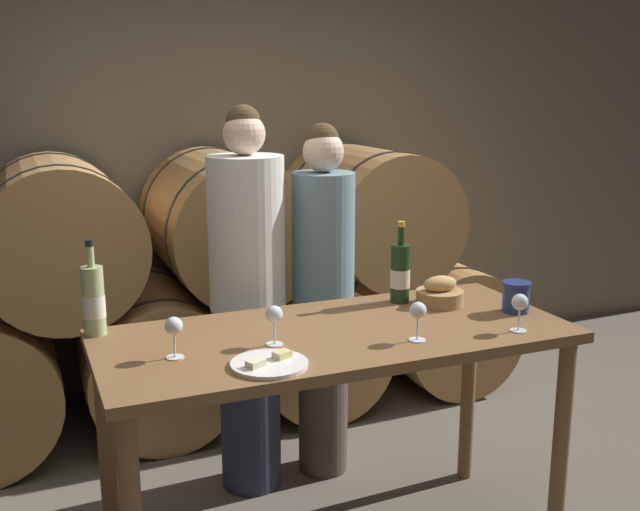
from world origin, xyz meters
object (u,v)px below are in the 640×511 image
wine_bottle_red (400,273)px  person_left (248,300)px  tasting_table (336,362)px  wine_glass_right (520,304)px  wine_glass_far_left (174,328)px  wine_glass_center (418,313)px  blue_crock (516,296)px  wine_bottle_white (94,301)px  bread_basket (440,294)px  cheese_plate (269,364)px  person_right (323,298)px  wine_glass_left (274,316)px

wine_bottle_red → person_left: bearing=142.9°
tasting_table → wine_glass_right: wine_glass_right is taller
wine_glass_far_left → wine_glass_center: bearing=-10.8°
wine_bottle_red → blue_crock: size_ratio=2.77×
blue_crock → wine_glass_far_left: 1.35m
wine_bottle_white → bread_basket: size_ratio=1.81×
blue_crock → cheese_plate: bearing=-170.5°
bread_basket → wine_glass_right: 0.41m
wine_glass_far_left → wine_glass_center: (0.82, -0.16, 0.00)m
person_right → wine_glass_far_left: (-0.82, -0.69, 0.17)m
tasting_table → wine_glass_left: size_ratio=12.26×
bread_basket → wine_glass_right: wine_glass_right is taller
bread_basket → wine_glass_left: (-0.78, -0.20, 0.06)m
person_right → cheese_plate: 1.04m
tasting_table → wine_bottle_white: wine_bottle_white is taller
tasting_table → wine_bottle_red: (0.39, 0.24, 0.24)m
person_right → bread_basket: person_right is taller
tasting_table → wine_glass_far_left: (-0.60, -0.05, 0.22)m
person_left → wine_bottle_white: 0.78m
blue_crock → wine_glass_right: bearing=-124.2°
wine_bottle_red → wine_glass_right: (0.22, -0.50, -0.02)m
wine_bottle_red → wine_glass_center: bearing=-111.0°
person_right → wine_bottle_red: person_right is taller
person_right → bread_basket: bearing=-58.6°
wine_glass_center → tasting_table: bearing=137.2°
wine_bottle_red → wine_bottle_white: (-1.20, 0.06, 0.00)m
person_left → bread_basket: 0.83m
cheese_plate → blue_crock: bearing=9.5°
person_left → person_right: 0.36m
tasting_table → bread_basket: bread_basket is taller
wine_bottle_white → bread_basket: bearing=-6.6°
tasting_table → bread_basket: size_ratio=8.96×
bread_basket → wine_glass_far_left: (-1.12, -0.19, 0.06)m
person_left → wine_glass_far_left: size_ratio=12.21×
wine_bottle_red → wine_bottle_white: 1.20m
wine_bottle_red → wine_glass_center: (-0.17, -0.44, -0.02)m
wine_glass_left → blue_crock: bearing=-0.1°
cheese_plate → wine_glass_center: bearing=3.5°
cheese_plate → wine_glass_center: 0.57m
bread_basket → wine_glass_left: bearing=-165.8°
wine_bottle_white → bread_basket: wine_bottle_white is taller
wine_bottle_white → blue_crock: wine_bottle_white is taller
wine_glass_center → wine_glass_right: same height
tasting_table → cheese_plate: (-0.34, -0.24, 0.13)m
blue_crock → cheese_plate: 1.10m
wine_glass_far_left → wine_glass_center: size_ratio=1.00×
cheese_plate → wine_glass_center: size_ratio=1.78×
tasting_table → blue_crock: bearing=-4.4°
wine_bottle_white → cheese_plate: (0.48, -0.53, -0.12)m
person_left → bread_basket: (0.66, -0.50, 0.09)m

